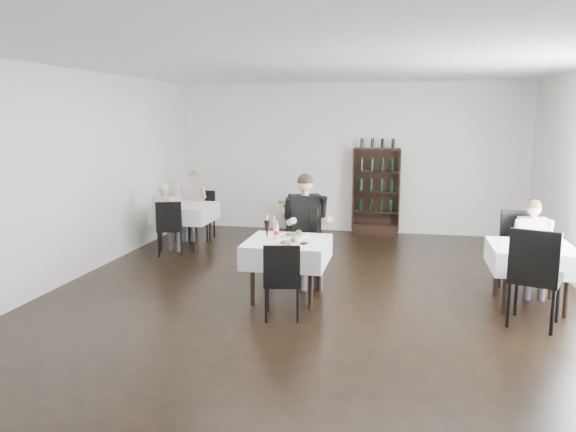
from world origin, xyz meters
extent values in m
plane|color=black|center=(0.00, 0.00, 0.00)|extent=(9.00, 9.00, 0.00)
plane|color=white|center=(0.00, 0.00, 3.00)|extent=(9.00, 9.00, 0.00)
plane|color=white|center=(0.00, 4.50, 1.50)|extent=(7.00, 0.00, 7.00)
plane|color=white|center=(0.00, -4.50, 1.50)|extent=(7.00, 0.00, 7.00)
plane|color=white|center=(-3.50, 0.00, 1.50)|extent=(0.00, 9.00, 9.00)
cube|color=black|center=(0.60, 4.32, 0.10)|extent=(0.90, 0.28, 0.20)
cylinder|color=black|center=(-0.67, -0.36, 0.35)|extent=(0.06, 0.06, 0.71)
cylinder|color=black|center=(-0.67, 0.36, 0.35)|extent=(0.06, 0.06, 0.71)
cylinder|color=black|center=(0.07, -0.36, 0.35)|extent=(0.06, 0.06, 0.71)
cylinder|color=black|center=(0.07, 0.36, 0.35)|extent=(0.06, 0.06, 0.71)
cube|color=black|center=(-0.30, 0.00, 0.73)|extent=(0.85, 0.85, 0.04)
cube|color=white|center=(-0.30, 0.00, 0.62)|extent=(1.03, 1.03, 0.30)
cylinder|color=black|center=(-3.04, 2.16, 0.35)|extent=(0.06, 0.06, 0.71)
cylinder|color=black|center=(-3.04, 2.84, 0.35)|extent=(0.06, 0.06, 0.71)
cylinder|color=black|center=(-2.36, 2.16, 0.35)|extent=(0.06, 0.06, 0.71)
cylinder|color=black|center=(-2.36, 2.84, 0.35)|extent=(0.06, 0.06, 0.71)
cube|color=black|center=(-2.70, 2.50, 0.73)|extent=(0.80, 0.80, 0.04)
cube|color=white|center=(-2.70, 2.50, 0.62)|extent=(0.98, 0.98, 0.30)
cylinder|color=black|center=(2.36, -0.04, 0.35)|extent=(0.06, 0.06, 0.71)
cylinder|color=black|center=(2.36, 0.64, 0.35)|extent=(0.06, 0.06, 0.71)
cylinder|color=black|center=(3.04, -0.04, 0.35)|extent=(0.06, 0.06, 0.71)
cylinder|color=black|center=(3.04, 0.64, 0.35)|extent=(0.06, 0.06, 0.71)
cube|color=black|center=(2.70, 0.30, 0.73)|extent=(0.80, 0.80, 0.04)
cube|color=white|center=(2.70, 0.30, 0.62)|extent=(0.98, 0.98, 0.30)
imported|color=#1F571E|center=(-0.97, 4.20, 0.42)|extent=(0.89, 0.81, 0.83)
cylinder|color=black|center=(-0.60, 0.41, 0.25)|extent=(0.04, 0.04, 0.50)
cylinder|color=black|center=(-0.45, 0.82, 0.25)|extent=(0.04, 0.04, 0.50)
cylinder|color=black|center=(-0.19, 0.27, 0.25)|extent=(0.04, 0.04, 0.50)
cylinder|color=black|center=(-0.04, 0.68, 0.25)|extent=(0.04, 0.04, 0.50)
cube|color=black|center=(-0.32, 0.54, 0.53)|extent=(0.64, 0.64, 0.08)
cube|color=black|center=(-0.24, 0.76, 0.82)|extent=(0.49, 0.22, 0.54)
cylinder|color=black|center=(-0.07, -0.51, 0.21)|extent=(0.03, 0.03, 0.41)
cylinder|color=black|center=(0.00, -0.86, 0.21)|extent=(0.03, 0.03, 0.41)
cylinder|color=black|center=(-0.42, -0.57, 0.21)|extent=(0.03, 0.03, 0.41)
cylinder|color=black|center=(-0.36, -0.93, 0.21)|extent=(0.03, 0.03, 0.41)
cube|color=black|center=(-0.21, -0.72, 0.44)|extent=(0.48, 0.48, 0.06)
cube|color=black|center=(-0.18, -0.90, 0.69)|extent=(0.42, 0.12, 0.45)
cylinder|color=black|center=(-2.82, 2.94, 0.21)|extent=(0.03, 0.03, 0.42)
cylinder|color=black|center=(-2.81, 3.31, 0.21)|extent=(0.03, 0.03, 0.42)
cylinder|color=black|center=(-2.46, 2.93, 0.21)|extent=(0.03, 0.03, 0.42)
cylinder|color=black|center=(-2.44, 3.30, 0.21)|extent=(0.03, 0.03, 0.42)
cube|color=black|center=(-2.63, 3.12, 0.45)|extent=(0.43, 0.43, 0.06)
cube|color=black|center=(-2.63, 3.31, 0.70)|extent=(0.42, 0.06, 0.46)
cylinder|color=black|center=(-2.64, 2.14, 0.21)|extent=(0.03, 0.03, 0.43)
cylinder|color=black|center=(-2.51, 1.80, 0.21)|extent=(0.03, 0.03, 0.43)
cylinder|color=black|center=(-2.99, 2.01, 0.21)|extent=(0.03, 0.03, 0.43)
cylinder|color=black|center=(-2.85, 1.66, 0.21)|extent=(0.03, 0.03, 0.43)
cube|color=black|center=(-2.75, 1.90, 0.45)|extent=(0.55, 0.55, 0.06)
cube|color=black|center=(-2.68, 1.72, 0.70)|extent=(0.41, 0.20, 0.46)
cylinder|color=black|center=(2.54, 0.61, 0.25)|extent=(0.04, 0.04, 0.49)
cylinder|color=black|center=(2.47, 1.04, 0.25)|extent=(0.04, 0.04, 0.49)
cylinder|color=black|center=(2.96, 0.68, 0.25)|extent=(0.04, 0.04, 0.49)
cylinder|color=black|center=(2.90, 1.10, 0.25)|extent=(0.04, 0.04, 0.49)
cube|color=black|center=(2.72, 0.86, 0.52)|extent=(0.56, 0.56, 0.07)
cube|color=black|center=(2.68, 1.08, 0.81)|extent=(0.49, 0.13, 0.53)
cylinder|color=black|center=(2.90, -0.24, 0.26)|extent=(0.04, 0.04, 0.52)
cylinder|color=black|center=(2.75, -0.66, 0.26)|extent=(0.04, 0.04, 0.52)
cylinder|color=black|center=(2.48, -0.08, 0.26)|extent=(0.04, 0.04, 0.52)
cylinder|color=black|center=(2.32, -0.50, 0.26)|extent=(0.04, 0.04, 0.52)
cube|color=black|center=(2.61, -0.37, 0.55)|extent=(0.66, 0.66, 0.08)
cube|color=black|center=(2.53, -0.59, 0.85)|extent=(0.50, 0.23, 0.56)
cube|color=#3E3D45|center=(-0.24, 0.55, 0.60)|extent=(0.31, 0.47, 0.15)
cylinder|color=#3E3D45|center=(-0.16, 0.37, 0.26)|extent=(0.12, 0.12, 0.53)
cube|color=#3E3D45|center=(-0.04, 0.63, 0.60)|extent=(0.31, 0.47, 0.15)
cylinder|color=#3E3D45|center=(0.04, 0.45, 0.26)|extent=(0.12, 0.12, 0.53)
cube|color=black|center=(-0.21, 0.78, 0.96)|extent=(0.49, 0.38, 0.59)
cylinder|color=#DFA68B|center=(-0.33, 0.41, 0.93)|extent=(0.21, 0.34, 0.17)
cylinder|color=#DFA68B|center=(0.12, 0.60, 0.93)|extent=(0.21, 0.34, 0.17)
sphere|color=#DFA68B|center=(-0.21, 0.76, 1.41)|extent=(0.23, 0.23, 0.23)
sphere|color=black|center=(-0.21, 0.76, 1.44)|extent=(0.23, 0.23, 0.23)
cube|color=#3E3D45|center=(-2.91, 3.08, 0.51)|extent=(0.16, 0.39, 0.13)
cylinder|color=#3E3D45|center=(-2.92, 2.92, 0.22)|extent=(0.10, 0.10, 0.45)
cube|color=#3E3D45|center=(-2.73, 3.07, 0.51)|extent=(0.16, 0.39, 0.13)
cylinder|color=#3E3D45|center=(-2.74, 2.91, 0.22)|extent=(0.10, 0.10, 0.45)
cube|color=beige|center=(-2.81, 3.25, 0.81)|extent=(0.38, 0.23, 0.50)
cylinder|color=#DFA68B|center=(-3.03, 3.02, 0.79)|extent=(0.09, 0.29, 0.14)
cylinder|color=#DFA68B|center=(-2.62, 2.99, 0.79)|extent=(0.09, 0.29, 0.14)
sphere|color=#DFA68B|center=(-2.81, 3.23, 1.19)|extent=(0.19, 0.19, 0.19)
sphere|color=olive|center=(-2.81, 3.23, 1.22)|extent=(0.19, 0.19, 0.19)
cube|color=#3E3D45|center=(-2.71, 1.99, 0.48)|extent=(0.15, 0.37, 0.12)
cylinder|color=#3E3D45|center=(-2.70, 2.14, 0.21)|extent=(0.09, 0.09, 0.42)
cube|color=#3E3D45|center=(-2.88, 2.00, 0.48)|extent=(0.15, 0.37, 0.12)
cylinder|color=#3E3D45|center=(-2.87, 2.15, 0.21)|extent=(0.09, 0.09, 0.42)
cube|color=silver|center=(-2.81, 1.83, 0.76)|extent=(0.35, 0.21, 0.47)
cylinder|color=#DFA68B|center=(-2.59, 2.05, 0.74)|extent=(0.09, 0.27, 0.13)
cylinder|color=#DFA68B|center=(-2.98, 2.08, 0.74)|extent=(0.09, 0.27, 0.13)
sphere|color=#DFA68B|center=(-2.80, 1.85, 1.12)|extent=(0.18, 0.18, 0.18)
sphere|color=beige|center=(-2.80, 1.85, 1.14)|extent=(0.18, 0.18, 0.18)
cube|color=#3E3D45|center=(2.73, 0.72, 0.49)|extent=(0.14, 0.37, 0.12)
cylinder|color=#3E3D45|center=(2.74, 0.56, 0.21)|extent=(0.10, 0.10, 0.43)
cube|color=#3E3D45|center=(2.91, 0.73, 0.49)|extent=(0.14, 0.37, 0.12)
cylinder|color=#3E3D45|center=(2.91, 0.57, 0.21)|extent=(0.10, 0.10, 0.43)
cube|color=silver|center=(2.81, 0.89, 0.78)|extent=(0.36, 0.21, 0.48)
cylinder|color=#DFA68B|center=(2.62, 0.64, 0.76)|extent=(0.08, 0.27, 0.14)
cylinder|color=#DFA68B|center=(3.02, 0.66, 0.76)|extent=(0.08, 0.27, 0.14)
sphere|color=#DFA68B|center=(2.81, 0.87, 1.15)|extent=(0.18, 0.18, 0.18)
sphere|color=brown|center=(2.81, 0.87, 1.17)|extent=(0.18, 0.18, 0.18)
cube|color=white|center=(-0.27, 0.23, 0.78)|extent=(0.32, 0.32, 0.02)
cube|color=brown|center=(-0.30, 0.21, 0.80)|extent=(0.11, 0.09, 0.03)
sphere|color=#397B21|center=(-0.20, 0.27, 0.82)|extent=(0.07, 0.07, 0.07)
cube|color=brown|center=(-0.24, 0.16, 0.80)|extent=(0.12, 0.11, 0.02)
cube|color=white|center=(-0.24, -0.24, 0.78)|extent=(0.31, 0.31, 0.02)
cube|color=brown|center=(-0.27, -0.27, 0.80)|extent=(0.12, 0.10, 0.03)
sphere|color=#397B21|center=(-0.17, -0.20, 0.82)|extent=(0.07, 0.07, 0.07)
cube|color=brown|center=(-0.22, -0.31, 0.80)|extent=(0.12, 0.11, 0.02)
cone|color=black|center=(-0.56, -0.03, 0.90)|extent=(0.07, 0.07, 0.25)
cylinder|color=silver|center=(-0.56, -0.03, 1.06)|extent=(0.02, 0.02, 0.06)
cone|color=gold|center=(-0.48, 0.05, 0.89)|extent=(0.07, 0.07, 0.24)
cylinder|color=silver|center=(-0.48, 0.05, 1.04)|extent=(0.02, 0.02, 0.06)
cylinder|color=silver|center=(-0.45, 0.03, 0.87)|extent=(0.06, 0.06, 0.20)
cylinder|color=#B9170A|center=(-0.45, 0.03, 0.85)|extent=(0.06, 0.06, 0.05)
cylinder|color=silver|center=(-0.45, 0.03, 0.99)|extent=(0.02, 0.02, 0.05)
cube|color=black|center=(-0.10, -0.15, 0.77)|extent=(0.19, 0.16, 0.01)
cylinder|color=silver|center=(-0.11, -0.15, 0.78)|extent=(0.06, 0.17, 0.01)
cylinder|color=silver|center=(-0.08, -0.15, 0.78)|extent=(0.05, 0.18, 0.01)
cylinder|color=black|center=(2.76, 0.34, 0.82)|extent=(0.04, 0.04, 0.09)
camera|label=1|loc=(1.13, -6.86, 2.33)|focal=35.00mm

